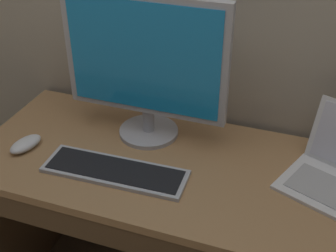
% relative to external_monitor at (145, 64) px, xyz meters
% --- Properties ---
extents(desk, '(1.45, 0.58, 0.72)m').
position_rel_external_monitor_xyz_m(desk, '(0.20, -0.13, -0.48)').
color(desk, '#A87A4C').
rests_on(desk, ground).
extents(external_monitor, '(0.54, 0.21, 0.50)m').
position_rel_external_monitor_xyz_m(external_monitor, '(0.00, 0.00, 0.00)').
color(external_monitor, '#B7B7BC').
rests_on(external_monitor, desk).
extents(wired_keyboard, '(0.46, 0.15, 0.02)m').
position_rel_external_monitor_xyz_m(wired_keyboard, '(-0.02, -0.22, -0.27)').
color(wired_keyboard, '#BCBCC1').
rests_on(wired_keyboard, desk).
extents(computer_mouse, '(0.09, 0.13, 0.04)m').
position_rel_external_monitor_xyz_m(computer_mouse, '(-0.36, -0.21, -0.26)').
color(computer_mouse, white).
rests_on(computer_mouse, desk).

